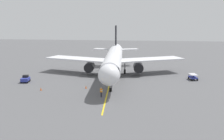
{
  "coord_description": "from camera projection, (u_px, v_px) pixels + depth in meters",
  "views": [
    {
      "loc": [
        -8.18,
        61.23,
        12.9
      ],
      "look_at": [
        -1.05,
        9.4,
        3.0
      ],
      "focal_mm": 42.11,
      "sensor_mm": 36.0,
      "label": 1
    }
  ],
  "objects": [
    {
      "name": "ground_plane",
      "position": [
        113.0,
        75.0,
        63.09
      ],
      "size": [
        220.0,
        220.0,
        0.0
      ],
      "primitive_type": "plane",
      "color": "#565659"
    },
    {
      "name": "apron_lead_in_line",
      "position": [
        110.0,
        82.0,
        55.82
      ],
      "size": [
        3.77,
        39.86,
        0.01
      ],
      "primitive_type": "cube",
      "rotation": [
        0.0,
        0.0,
        0.09
      ],
      "color": "yellow",
      "rests_on": "ground"
    },
    {
      "name": "airplane",
      "position": [
        114.0,
        59.0,
        61.19
      ],
      "size": [
        34.67,
        40.35,
        11.5
      ],
      "color": "white",
      "rests_on": "ground"
    },
    {
      "name": "ground_crew_marshaller",
      "position": [
        101.0,
        92.0,
        44.69
      ],
      "size": [
        0.47,
        0.4,
        1.71
      ],
      "color": "#23232D",
      "rests_on": "ground"
    },
    {
      "name": "tug_near_nose",
      "position": [
        25.0,
        79.0,
        55.53
      ],
      "size": [
        1.91,
        2.53,
        1.5
      ],
      "color": "#2D3899",
      "rests_on": "ground"
    },
    {
      "name": "baggage_cart_portside",
      "position": [
        193.0,
        77.0,
        57.83
      ],
      "size": [
        1.91,
        2.79,
        1.27
      ],
      "color": "#2D3899",
      "rests_on": "ground"
    },
    {
      "name": "safety_cone_nose_left",
      "position": [
        41.0,
        89.0,
        49.09
      ],
      "size": [
        0.32,
        0.32,
        0.55
      ],
      "primitive_type": "cone",
      "color": "#F2590F",
      "rests_on": "ground"
    },
    {
      "name": "safety_cone_nose_right",
      "position": [
        86.0,
        87.0,
        50.52
      ],
      "size": [
        0.32,
        0.32,
        0.55
      ],
      "primitive_type": "cone",
      "color": "#F2590F",
      "rests_on": "ground"
    }
  ]
}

